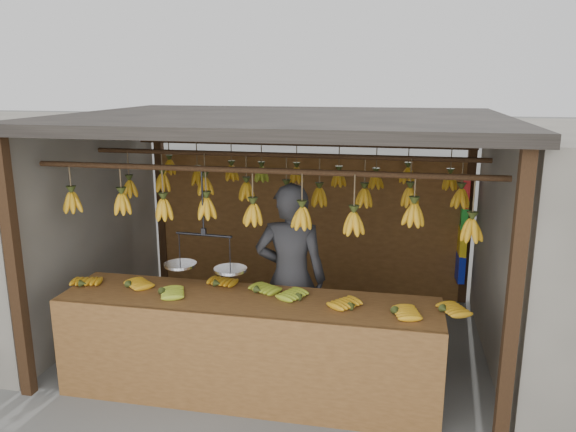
# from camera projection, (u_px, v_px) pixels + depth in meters

# --- Properties ---
(ground) EXTENTS (80.00, 80.00, 0.00)m
(ground) POSITION_uv_depth(u_px,v_px,m) (282.00, 339.00, 6.07)
(ground) COLOR #5B5B57
(stall) EXTENTS (4.30, 3.30, 2.40)m
(stall) POSITION_uv_depth(u_px,v_px,m) (289.00, 154.00, 5.92)
(stall) COLOR black
(stall) RESTS_ON ground
(counter) EXTENTS (3.43, 0.75, 0.96)m
(counter) POSITION_uv_depth(u_px,v_px,m) (245.00, 325.00, 4.75)
(counter) COLOR brown
(counter) RESTS_ON ground
(hanging_bananas) EXTENTS (3.62, 2.26, 0.40)m
(hanging_bananas) POSITION_uv_depth(u_px,v_px,m) (282.00, 192.00, 5.69)
(hanging_bananas) COLOR orange
(hanging_bananas) RESTS_ON ground
(balance_scale) EXTENTS (0.76, 0.32, 0.89)m
(balance_scale) POSITION_uv_depth(u_px,v_px,m) (205.00, 262.00, 4.94)
(balance_scale) COLOR black
(balance_scale) RESTS_ON ground
(vendor) EXTENTS (0.69, 0.48, 1.84)m
(vendor) POSITION_uv_depth(u_px,v_px,m) (291.00, 279.00, 5.24)
(vendor) COLOR #262628
(vendor) RESTS_ON ground
(bag_bundles) EXTENTS (0.08, 0.26, 1.27)m
(bag_bundles) POSITION_uv_depth(u_px,v_px,m) (463.00, 229.00, 6.75)
(bag_bundles) COLOR red
(bag_bundles) RESTS_ON ground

